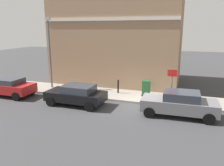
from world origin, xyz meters
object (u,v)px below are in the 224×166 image
(car_red, at_px, (8,87))
(street_sign, at_px, (172,81))
(utility_cabinet, at_px, (146,89))
(lamppost, at_px, (50,50))
(car_grey, at_px, (179,103))
(bollard_near_cabinet, at_px, (118,86))
(car_black, at_px, (76,94))

(car_red, relative_size, street_sign, 1.72)
(street_sign, bearing_deg, utility_cabinet, 58.26)
(street_sign, relative_size, lamppost, 0.40)
(utility_cabinet, distance_m, street_sign, 2.38)
(car_grey, height_order, bollard_near_cabinet, car_grey)
(car_red, distance_m, utility_cabinet, 10.37)
(car_grey, bearing_deg, street_sign, -72.22)
(lamppost, bearing_deg, bollard_near_cabinet, -88.21)
(bollard_near_cabinet, xyz_separation_m, street_sign, (-1.24, -4.03, 0.96))
(car_red, height_order, bollard_near_cabinet, car_red)
(bollard_near_cabinet, distance_m, street_sign, 4.32)
(car_grey, relative_size, street_sign, 1.87)
(car_grey, distance_m, lamppost, 11.11)
(car_black, distance_m, street_sign, 6.34)
(car_grey, relative_size, car_red, 1.09)
(car_black, bearing_deg, bollard_near_cabinet, -120.55)
(car_red, height_order, lamppost, lamppost)
(bollard_near_cabinet, bearing_deg, lamppost, 91.79)
(bollard_near_cabinet, bearing_deg, utility_cabinet, -92.62)
(car_red, bearing_deg, street_sign, -171.92)
(car_black, height_order, street_sign, street_sign)
(bollard_near_cabinet, bearing_deg, car_red, 110.60)
(car_red, relative_size, utility_cabinet, 3.44)
(utility_cabinet, xyz_separation_m, lamppost, (-0.08, 7.99, 2.62))
(car_black, height_order, car_red, car_black)
(street_sign, xyz_separation_m, lamppost, (1.06, 9.84, 1.64))
(car_black, height_order, bollard_near_cabinet, car_black)
(utility_cabinet, bearing_deg, lamppost, 90.59)
(bollard_near_cabinet, height_order, lamppost, lamppost)
(street_sign, bearing_deg, car_black, 107.62)
(lamppost, bearing_deg, street_sign, -96.15)
(bollard_near_cabinet, distance_m, lamppost, 6.36)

